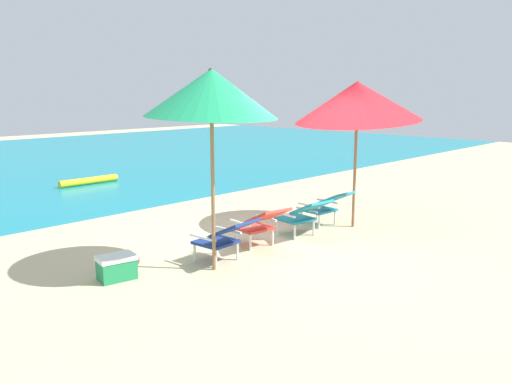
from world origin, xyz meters
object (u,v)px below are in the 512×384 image
(swim_buoy, at_px, (89,181))
(beach_umbrella_left, at_px, (211,93))
(lounge_chair_far_right, at_px, (326,205))
(lounge_chair_near_left, at_px, (260,222))
(cooler_box, at_px, (117,267))
(lounge_chair_far_left, at_px, (225,236))
(beach_umbrella_right, at_px, (357,101))
(lounge_chair_near_right, at_px, (303,214))

(swim_buoy, distance_m, beach_umbrella_left, 7.86)
(swim_buoy, height_order, lounge_chair_far_right, lounge_chair_far_right)
(lounge_chair_near_left, distance_m, cooler_box, 2.32)
(lounge_chair_far_left, bearing_deg, beach_umbrella_left, -162.24)
(lounge_chair_near_left, height_order, beach_umbrella_right, beach_umbrella_right)
(lounge_chair_far_right, xyz_separation_m, beach_umbrella_left, (-2.89, -0.27, 1.96))
(lounge_chair_far_left, height_order, lounge_chair_near_right, same)
(lounge_chair_near_right, xyz_separation_m, beach_umbrella_right, (1.16, -0.21, 1.81))
(lounge_chair_near_left, height_order, cooler_box, lounge_chair_near_left)
(lounge_chair_far_right, relative_size, beach_umbrella_right, 0.34)
(lounge_chair_far_left, distance_m, beach_umbrella_right, 3.46)
(beach_umbrella_left, height_order, beach_umbrella_right, beach_umbrella_left)
(swim_buoy, height_order, lounge_chair_near_left, lounge_chair_near_left)
(lounge_chair_far_left, relative_size, cooler_box, 1.75)
(cooler_box, bearing_deg, lounge_chair_far_left, -20.94)
(swim_buoy, bearing_deg, lounge_chair_near_right, -89.49)
(lounge_chair_far_left, height_order, cooler_box, lounge_chair_far_left)
(lounge_chair_near_left, bearing_deg, lounge_chair_far_right, 0.97)
(lounge_chair_far_left, relative_size, lounge_chair_near_right, 0.98)
(lounge_chair_far_left, bearing_deg, lounge_chair_near_right, 1.41)
(lounge_chair_far_left, bearing_deg, beach_umbrella_right, -3.27)
(swim_buoy, relative_size, lounge_chair_far_left, 1.76)
(cooler_box, bearing_deg, lounge_chair_near_left, -9.44)
(beach_umbrella_left, bearing_deg, lounge_chair_far_left, 17.76)
(lounge_chair_near_right, xyz_separation_m, cooler_box, (-3.18, 0.49, -0.24))
(lounge_chair_near_left, bearing_deg, beach_umbrella_left, -168.08)
(lounge_chair_near_left, xyz_separation_m, lounge_chair_near_right, (0.90, -0.11, 0.00))
(lounge_chair_near_left, distance_m, lounge_chair_near_right, 0.91)
(cooler_box, bearing_deg, lounge_chair_far_right, -4.99)
(beach_umbrella_right, distance_m, cooler_box, 4.86)
(swim_buoy, distance_m, lounge_chair_near_left, 7.07)
(lounge_chair_far_left, xyz_separation_m, beach_umbrella_left, (-0.28, -0.09, 1.96))
(lounge_chair_near_left, distance_m, beach_umbrella_right, 2.77)
(lounge_chair_near_left, relative_size, beach_umbrella_left, 0.35)
(beach_umbrella_right, bearing_deg, lounge_chair_near_left, 171.08)
(lounge_chair_far_right, height_order, beach_umbrella_right, beach_umbrella_right)
(lounge_chair_far_left, xyz_separation_m, cooler_box, (-1.40, 0.53, -0.24))
(swim_buoy, distance_m, lounge_chair_near_right, 7.13)
(swim_buoy, height_order, lounge_chair_near_right, lounge_chair_near_right)
(lounge_chair_near_right, relative_size, beach_umbrella_left, 0.34)
(swim_buoy, height_order, beach_umbrella_right, beach_umbrella_right)
(beach_umbrella_right, bearing_deg, lounge_chair_far_right, 134.15)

